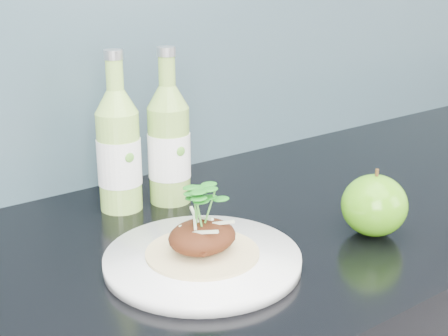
% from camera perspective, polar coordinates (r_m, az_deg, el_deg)
% --- Properties ---
extents(dinner_plate, '(0.27, 0.27, 0.02)m').
position_cam_1_polar(dinner_plate, '(0.81, -1.98, -8.37)').
color(dinner_plate, white).
rests_on(dinner_plate, kitchen_counter).
extents(pork_taco, '(0.15, 0.15, 0.10)m').
position_cam_1_polar(pork_taco, '(0.79, -2.01, -6.05)').
color(pork_taco, tan).
rests_on(pork_taco, dinner_plate).
extents(green_apple, '(0.10, 0.10, 0.10)m').
position_cam_1_polar(green_apple, '(0.91, 13.58, -3.33)').
color(green_apple, '#3F840E').
rests_on(green_apple, kitchen_counter).
extents(cider_bottle_left, '(0.09, 0.09, 0.25)m').
position_cam_1_polar(cider_bottle_left, '(0.97, -9.60, 1.55)').
color(cider_bottle_left, '#93C552').
rests_on(cider_bottle_left, kitchen_counter).
extents(cider_bottle_right, '(0.08, 0.08, 0.25)m').
position_cam_1_polar(cider_bottle_right, '(0.99, -5.05, 2.11)').
color(cider_bottle_right, '#83AE48').
rests_on(cider_bottle_right, kitchen_counter).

